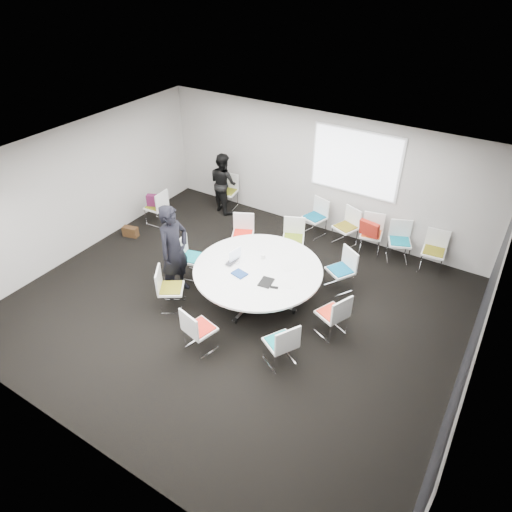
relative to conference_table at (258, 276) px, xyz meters
The scene contains 31 objects.
room_shell 0.94m from the conference_table, 109.34° to the right, with size 8.08×7.08×2.88m.
conference_table is the anchor object (origin of this frame).
projection_screen 3.36m from the conference_table, 79.56° to the left, with size 1.90×0.03×1.35m, color white.
chair_ring_a 1.63m from the conference_table, ahead, with size 0.59×0.60×0.88m.
chair_ring_b 1.68m from the conference_table, 42.94° to the left, with size 0.63×0.62×0.88m.
chair_ring_c 1.68m from the conference_table, 94.13° to the left, with size 0.60×0.60×0.88m.
chair_ring_d 1.70m from the conference_table, 133.03° to the left, with size 0.61×0.60×0.88m.
chair_ring_e 1.57m from the conference_table, behind, with size 0.54×0.55×0.88m.
chair_ring_f 1.67m from the conference_table, 139.34° to the right, with size 0.63×0.63×0.88m.
chair_ring_g 1.67m from the conference_table, 94.66° to the right, with size 0.55×0.54×0.88m.
chair_ring_h 1.70m from the conference_table, 45.59° to the right, with size 0.62×0.62×0.88m.
chair_back_a 2.76m from the conference_table, 92.61° to the left, with size 0.57×0.57×0.88m.
chair_back_b 2.80m from the conference_table, 76.25° to the left, with size 0.59×0.59×0.88m.
chair_back_c 3.02m from the conference_table, 65.48° to the left, with size 0.54×0.54×0.88m.
chair_back_d 3.35m from the conference_table, 55.77° to the left, with size 0.60×0.59×0.88m.
chair_back_e 3.80m from the conference_table, 46.77° to the left, with size 0.50×0.49×0.88m.
chair_spare_left 3.81m from the conference_table, 161.89° to the left, with size 0.48×0.49×0.88m.
chair_person_back 3.82m from the conference_table, 133.53° to the left, with size 0.53×0.52×0.88m.
person_main 1.65m from the conference_table, 157.50° to the right, with size 0.69×0.45×1.89m, color black.
person_back 3.69m from the conference_table, 135.27° to the left, with size 0.75×0.58×1.54m, color black.
laptop 0.51m from the conference_table, behind, with size 0.33×0.21×0.03m, color #333338.
laptop_lid 0.59m from the conference_table, behind, with size 0.30×0.02×0.22m, color silver.
notebook_black 0.49m from the conference_table, 39.70° to the right, with size 0.22×0.30×0.02m, color black.
tablet_folio 0.43m from the conference_table, 119.55° to the right, with size 0.26×0.20×0.03m, color navy.
papers_right 0.63m from the conference_table, 35.04° to the left, with size 0.30×0.21×0.00m, color silver.
papers_front 0.70m from the conference_table, 11.65° to the right, with size 0.30×0.21×0.00m, color white.
cup 0.40m from the conference_table, 104.87° to the left, with size 0.08×0.08×0.09m, color white.
phone 0.67m from the conference_table, 31.77° to the right, with size 0.14×0.07×0.01m, color black.
maroon_bag 3.82m from the conference_table, 161.97° to the left, with size 0.40×0.14×0.28m, color #58173C.
brown_bag 3.80m from the conference_table, behind, with size 0.36×0.16×0.24m, color #3A2412.
red_jacket 2.81m from the conference_table, 63.51° to the left, with size 0.44×0.10×0.35m, color maroon.
Camera 1 is at (3.83, -5.44, 5.75)m, focal length 32.00 mm.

